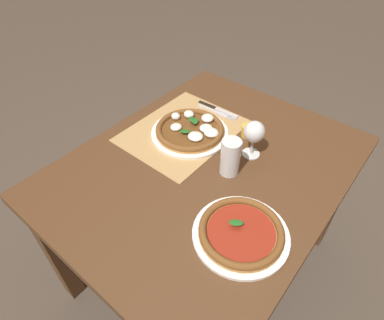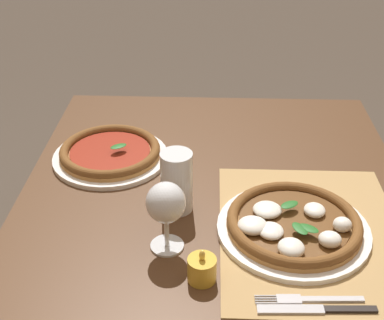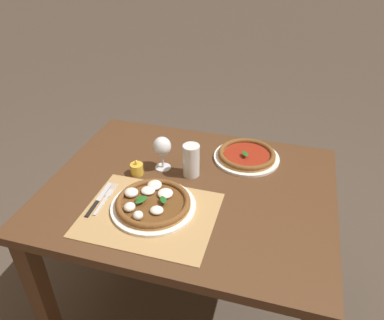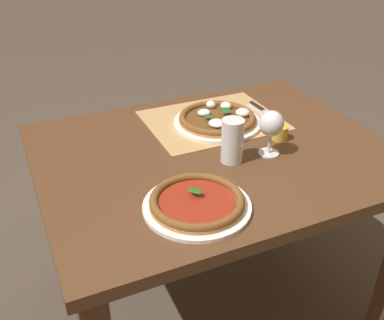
{
  "view_description": "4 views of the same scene",
  "coord_description": "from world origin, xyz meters",
  "px_view_note": "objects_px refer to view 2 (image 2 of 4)",
  "views": [
    {
      "loc": [
        0.73,
        0.52,
        1.59
      ],
      "look_at": [
        0.05,
        -0.04,
        0.77
      ],
      "focal_mm": 30.0,
      "sensor_mm": 36.0,
      "label": 1
    },
    {
      "loc": [
        -1.0,
        0.01,
        1.47
      ],
      "look_at": [
        0.1,
        0.06,
        0.8
      ],
      "focal_mm": 50.0,
      "sensor_mm": 36.0,
      "label": 2
    },
    {
      "loc": [
        0.35,
        -1.18,
        1.69
      ],
      "look_at": [
        -0.01,
        0.07,
        0.82
      ],
      "focal_mm": 35.0,
      "sensor_mm": 36.0,
      "label": 3
    },
    {
      "loc": [
        0.61,
        1.18,
        1.48
      ],
      "look_at": [
        0.12,
        0.08,
        0.77
      ],
      "focal_mm": 42.0,
      "sensor_mm": 36.0,
      "label": 4
    }
  ],
  "objects_px": {
    "pizza_near": "(293,225)",
    "pizza_far": "(110,153)",
    "votive_candle": "(202,270)",
    "knife": "(317,310)",
    "pint_glass": "(177,183)",
    "fork": "(308,299)",
    "wine_glass": "(166,205)"
  },
  "relations": [
    {
      "from": "pizza_near",
      "to": "pizza_far",
      "type": "relative_size",
      "value": 1.08
    },
    {
      "from": "pizza_far",
      "to": "votive_candle",
      "type": "bearing_deg",
      "value": -150.15
    },
    {
      "from": "pizza_near",
      "to": "knife",
      "type": "distance_m",
      "value": 0.22
    },
    {
      "from": "pint_glass",
      "to": "fork",
      "type": "height_order",
      "value": "pint_glass"
    },
    {
      "from": "pizza_near",
      "to": "wine_glass",
      "type": "bearing_deg",
      "value": 101.5
    },
    {
      "from": "knife",
      "to": "votive_candle",
      "type": "height_order",
      "value": "votive_candle"
    },
    {
      "from": "pizza_far",
      "to": "votive_candle",
      "type": "relative_size",
      "value": 4.18
    },
    {
      "from": "pint_glass",
      "to": "knife",
      "type": "relative_size",
      "value": 0.67
    },
    {
      "from": "pint_glass",
      "to": "wine_glass",
      "type": "bearing_deg",
      "value": 174.76
    },
    {
      "from": "pizza_far",
      "to": "pint_glass",
      "type": "height_order",
      "value": "pint_glass"
    },
    {
      "from": "pizza_near",
      "to": "votive_candle",
      "type": "relative_size",
      "value": 4.54
    },
    {
      "from": "pizza_near",
      "to": "wine_glass",
      "type": "relative_size",
      "value": 2.11
    },
    {
      "from": "wine_glass",
      "to": "knife",
      "type": "xyz_separation_m",
      "value": [
        -0.17,
        -0.28,
        -0.1
      ]
    },
    {
      "from": "fork",
      "to": "knife",
      "type": "distance_m",
      "value": 0.03
    },
    {
      "from": "pizza_far",
      "to": "fork",
      "type": "distance_m",
      "value": 0.66
    },
    {
      "from": "pizza_far",
      "to": "pint_glass",
      "type": "relative_size",
      "value": 2.08
    },
    {
      "from": "wine_glass",
      "to": "pizza_far",
      "type": "bearing_deg",
      "value": 27.13
    },
    {
      "from": "wine_glass",
      "to": "knife",
      "type": "distance_m",
      "value": 0.34
    },
    {
      "from": "pizza_far",
      "to": "knife",
      "type": "relative_size",
      "value": 1.4
    },
    {
      "from": "pizza_far",
      "to": "knife",
      "type": "xyz_separation_m",
      "value": [
        -0.51,
        -0.46,
        -0.01
      ]
    },
    {
      "from": "fork",
      "to": "pizza_near",
      "type": "bearing_deg",
      "value": 1.73
    },
    {
      "from": "fork",
      "to": "pint_glass",
      "type": "bearing_deg",
      "value": 43.02
    },
    {
      "from": "pizza_far",
      "to": "fork",
      "type": "height_order",
      "value": "pizza_far"
    },
    {
      "from": "pizza_near",
      "to": "knife",
      "type": "height_order",
      "value": "pizza_near"
    },
    {
      "from": "fork",
      "to": "votive_candle",
      "type": "relative_size",
      "value": 2.78
    },
    {
      "from": "wine_glass",
      "to": "votive_candle",
      "type": "height_order",
      "value": "wine_glass"
    },
    {
      "from": "wine_glass",
      "to": "fork",
      "type": "xyz_separation_m",
      "value": [
        -0.14,
        -0.27,
        -0.1
      ]
    },
    {
      "from": "votive_candle",
      "to": "fork",
      "type": "bearing_deg",
      "value": -104.36
    },
    {
      "from": "pizza_far",
      "to": "pizza_near",
      "type": "bearing_deg",
      "value": -123.4
    },
    {
      "from": "pizza_far",
      "to": "knife",
      "type": "height_order",
      "value": "pizza_far"
    },
    {
      "from": "votive_candle",
      "to": "wine_glass",
      "type": "bearing_deg",
      "value": 38.82
    },
    {
      "from": "pint_glass",
      "to": "knife",
      "type": "bearing_deg",
      "value": -138.16
    }
  ]
}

